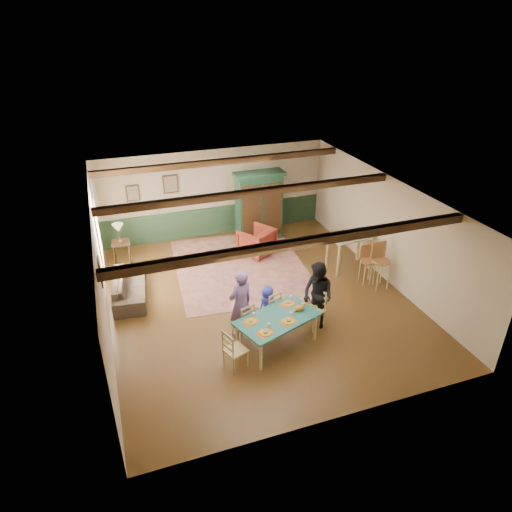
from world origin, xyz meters
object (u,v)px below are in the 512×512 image
object	(u,v)px
end_table	(122,251)
bar_stool_right	(381,267)
armoire	(259,206)
dining_table	(277,332)
counter_table	(349,252)
dining_chair_end_right	(314,309)
dining_chair_end_left	(235,349)
dining_chair_far_right	(270,307)
armchair	(257,241)
cat	(299,307)
person_man	(241,304)
dining_chair_far_left	(243,320)
person_child	(268,305)
person_woman	(318,295)
bar_stool_left	(368,265)
table_lamp	(119,233)

from	to	relation	value
end_table	bar_stool_right	distance (m)	7.07
armoire	dining_table	bearing A→B (deg)	-105.87
armoire	end_table	world-z (taller)	armoire
end_table	counter_table	bearing A→B (deg)	-23.02
dining_table	dining_chair_end_right	world-z (taller)	dining_chair_end_right
dining_chair_end_left	dining_chair_far_right	bearing A→B (deg)	-65.08
dining_chair_far_right	armoire	distance (m)	4.51
armchair	counter_table	bearing A→B (deg)	111.11
dining_table	end_table	size ratio (longest dim) A/B	2.86
dining_chair_end_left	armchair	size ratio (longest dim) A/B	1.00
dining_chair_end_left	cat	bearing A→B (deg)	-93.37
dining_chair_far_right	end_table	xyz separation A→B (m)	(-2.88, 4.16, -0.15)
dining_chair_far_right	person_man	xyz separation A→B (m)	(-0.73, -0.18, 0.36)
dining_chair_far_left	person_child	world-z (taller)	person_child
dining_table	cat	world-z (taller)	cat
dining_chair_end_left	person_woman	world-z (taller)	person_woman
bar_stool_left	bar_stool_right	xyz separation A→B (m)	(0.20, -0.28, 0.08)
dining_table	dining_chair_far_left	world-z (taller)	dining_chair_far_left
dining_chair_far_left	counter_table	distance (m)	4.13
dining_chair_far_left	person_child	xyz separation A→B (m)	(0.68, 0.32, 0.03)
person_woman	counter_table	bearing A→B (deg)	116.52
end_table	dining_chair_far_right	bearing A→B (deg)	-55.34
person_child	person_woman	bearing A→B (deg)	136.74
dining_chair_far_right	table_lamp	bearing A→B (deg)	-75.08
person_man	bar_stool_left	xyz separation A→B (m)	(3.72, 1.01, -0.29)
dining_chair_far_right	armchair	size ratio (longest dim) A/B	1.00
counter_table	table_lamp	bearing A→B (deg)	156.98
table_lamp	person_child	bearing A→B (deg)	-55.12
table_lamp	bar_stool_left	world-z (taller)	table_lamp
person_child	armoire	world-z (taller)	armoire
dining_chair_far_right	person_man	size ratio (longest dim) A/B	0.55
dining_table	counter_table	xyz separation A→B (m)	(3.07, 2.45, 0.14)
dining_chair_far_left	dining_chair_far_right	xyz separation A→B (m)	(0.70, 0.25, 0.00)
person_man	armoire	distance (m)	4.90
person_man	table_lamp	bearing A→B (deg)	-83.43
cat	bar_stool_left	world-z (taller)	bar_stool_left
person_man	bar_stool_right	xyz separation A→B (m)	(3.92, 0.73, -0.21)
dining_chair_far_left	person_man	bearing A→B (deg)	-90.00
armoire	counter_table	distance (m)	3.14
person_child	dining_table	bearing A→B (deg)	63.43
dining_chair_far_left	cat	size ratio (longest dim) A/B	2.64
dining_chair_far_right	dining_chair_end_right	xyz separation A→B (m)	(0.89, -0.40, 0.00)
armchair	table_lamp	xyz separation A→B (m)	(-3.72, 0.86, 0.46)
dining_chair_far_right	end_table	distance (m)	5.06
dining_chair_far_left	dining_chair_far_right	distance (m)	0.75
dining_chair_far_left	cat	xyz separation A→B (m)	(1.10, -0.42, 0.34)
dining_chair_end_right	cat	xyz separation A→B (m)	(-0.50, -0.28, 0.34)
dining_table	armchair	bearing A→B (deg)	76.57
dining_chair_end_left	counter_table	size ratio (longest dim) A/B	0.75
person_man	counter_table	world-z (taller)	person_man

